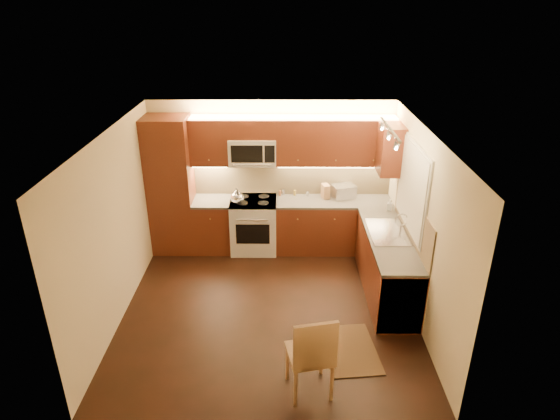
{
  "coord_description": "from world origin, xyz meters",
  "views": [
    {
      "loc": [
        0.19,
        -5.59,
        4.06
      ],
      "look_at": [
        0.15,
        0.55,
        1.25
      ],
      "focal_mm": 30.69,
      "sensor_mm": 36.0,
      "label": 1
    }
  ],
  "objects_px": {
    "toaster_oven": "(343,191)",
    "soap_bottle": "(390,205)",
    "kettle": "(237,195)",
    "microwave": "(253,151)",
    "knife_block": "(325,191)",
    "dining_chair": "(310,352)",
    "stove": "(254,225)",
    "sink": "(388,228)"
  },
  "relations": [
    {
      "from": "sink",
      "to": "dining_chair",
      "type": "distance_m",
      "value": 2.46
    },
    {
      "from": "knife_block",
      "to": "dining_chair",
      "type": "height_order",
      "value": "knife_block"
    },
    {
      "from": "sink",
      "to": "kettle",
      "type": "xyz_separation_m",
      "value": [
        -2.26,
        1.01,
        0.07
      ]
    },
    {
      "from": "microwave",
      "to": "dining_chair",
      "type": "distance_m",
      "value": 3.64
    },
    {
      "from": "kettle",
      "to": "dining_chair",
      "type": "xyz_separation_m",
      "value": [
        1.04,
        -3.1,
        -0.52
      ]
    },
    {
      "from": "microwave",
      "to": "stove",
      "type": "bearing_deg",
      "value": -90.0
    },
    {
      "from": "microwave",
      "to": "kettle",
      "type": "relative_size",
      "value": 3.06
    },
    {
      "from": "toaster_oven",
      "to": "soap_bottle",
      "type": "xyz_separation_m",
      "value": [
        0.68,
        -0.49,
        -0.02
      ]
    },
    {
      "from": "kettle",
      "to": "toaster_oven",
      "type": "relative_size",
      "value": 0.68
    },
    {
      "from": "sink",
      "to": "toaster_oven",
      "type": "height_order",
      "value": "toaster_oven"
    },
    {
      "from": "stove",
      "to": "sink",
      "type": "bearing_deg",
      "value": -29.36
    },
    {
      "from": "kettle",
      "to": "toaster_oven",
      "type": "height_order",
      "value": "kettle"
    },
    {
      "from": "stove",
      "to": "toaster_oven",
      "type": "distance_m",
      "value": 1.61
    },
    {
      "from": "kettle",
      "to": "toaster_oven",
      "type": "distance_m",
      "value": 1.78
    },
    {
      "from": "knife_block",
      "to": "soap_bottle",
      "type": "height_order",
      "value": "knife_block"
    },
    {
      "from": "microwave",
      "to": "sink",
      "type": "height_order",
      "value": "microwave"
    },
    {
      "from": "stove",
      "to": "knife_block",
      "type": "relative_size",
      "value": 3.89
    },
    {
      "from": "toaster_oven",
      "to": "stove",
      "type": "bearing_deg",
      "value": 167.59
    },
    {
      "from": "microwave",
      "to": "soap_bottle",
      "type": "distance_m",
      "value": 2.35
    },
    {
      "from": "stove",
      "to": "sink",
      "type": "xyz_separation_m",
      "value": [
        2.0,
        -1.12,
        0.52
      ]
    },
    {
      "from": "stove",
      "to": "sink",
      "type": "height_order",
      "value": "sink"
    },
    {
      "from": "kettle",
      "to": "dining_chair",
      "type": "relative_size",
      "value": 0.24
    },
    {
      "from": "dining_chair",
      "to": "soap_bottle",
      "type": "bearing_deg",
      "value": 52.0
    },
    {
      "from": "sink",
      "to": "toaster_oven",
      "type": "relative_size",
      "value": 2.34
    },
    {
      "from": "sink",
      "to": "knife_block",
      "type": "xyz_separation_m",
      "value": [
        -0.8,
        1.27,
        0.04
      ]
    },
    {
      "from": "kettle",
      "to": "soap_bottle",
      "type": "height_order",
      "value": "kettle"
    },
    {
      "from": "kettle",
      "to": "knife_block",
      "type": "height_order",
      "value": "kettle"
    },
    {
      "from": "microwave",
      "to": "knife_block",
      "type": "relative_size",
      "value": 3.21
    },
    {
      "from": "toaster_oven",
      "to": "soap_bottle",
      "type": "relative_size",
      "value": 2.07
    },
    {
      "from": "knife_block",
      "to": "dining_chair",
      "type": "relative_size",
      "value": 0.22
    },
    {
      "from": "kettle",
      "to": "microwave",
      "type": "bearing_deg",
      "value": 22.99
    },
    {
      "from": "microwave",
      "to": "knife_block",
      "type": "height_order",
      "value": "microwave"
    },
    {
      "from": "microwave",
      "to": "sink",
      "type": "distance_m",
      "value": 2.48
    },
    {
      "from": "toaster_oven",
      "to": "knife_block",
      "type": "relative_size",
      "value": 1.56
    },
    {
      "from": "stove",
      "to": "dining_chair",
      "type": "distance_m",
      "value": 3.31
    },
    {
      "from": "microwave",
      "to": "sink",
      "type": "bearing_deg",
      "value": -32.21
    },
    {
      "from": "microwave",
      "to": "dining_chair",
      "type": "relative_size",
      "value": 0.72
    },
    {
      "from": "toaster_oven",
      "to": "dining_chair",
      "type": "bearing_deg",
      "value": -120.43
    },
    {
      "from": "microwave",
      "to": "soap_bottle",
      "type": "height_order",
      "value": "microwave"
    },
    {
      "from": "microwave",
      "to": "kettle",
      "type": "bearing_deg",
      "value": -135.94
    },
    {
      "from": "kettle",
      "to": "toaster_oven",
      "type": "xyz_separation_m",
      "value": [
        1.76,
        0.27,
        -0.03
      ]
    },
    {
      "from": "microwave",
      "to": "knife_block",
      "type": "xyz_separation_m",
      "value": [
        1.2,
        0.01,
        -0.7
      ]
    }
  ]
}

